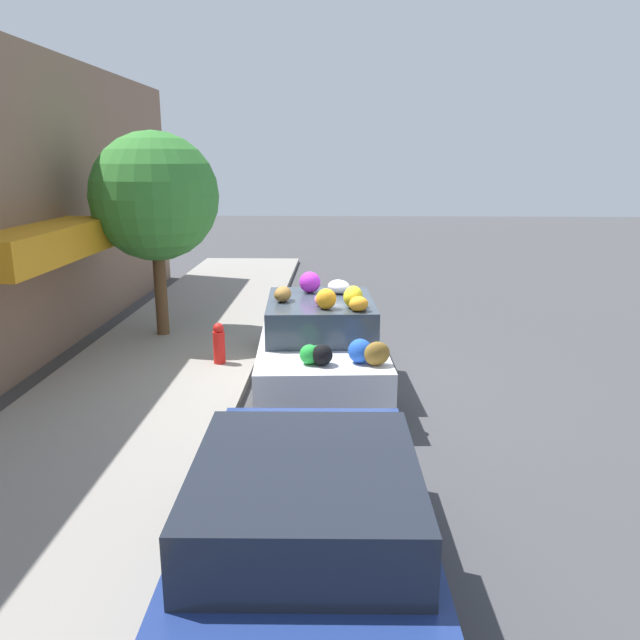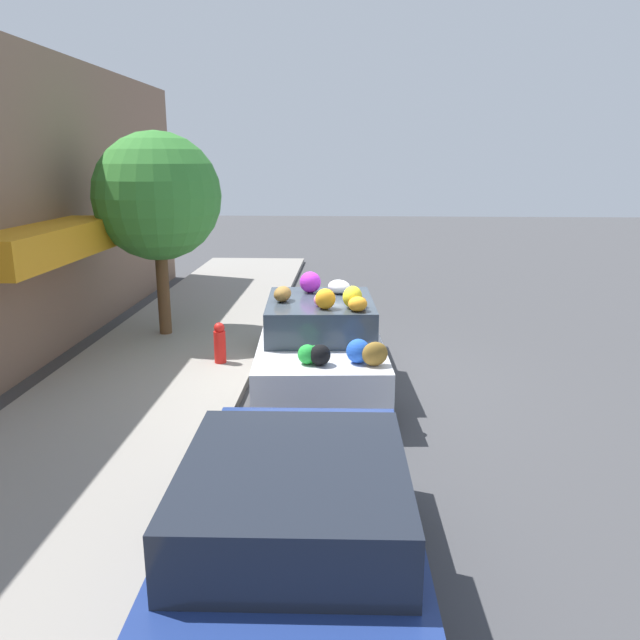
{
  "view_description": "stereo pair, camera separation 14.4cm",
  "coord_description": "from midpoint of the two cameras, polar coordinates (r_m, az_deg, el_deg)",
  "views": [
    {
      "loc": [
        -9.43,
        -0.34,
        3.49
      ],
      "look_at": [
        0.0,
        -0.03,
        1.04
      ],
      "focal_mm": 35.0,
      "sensor_mm": 36.0,
      "label": 1
    },
    {
      "loc": [
        -9.43,
        -0.49,
        3.49
      ],
      "look_at": [
        0.0,
        -0.03,
        1.04
      ],
      "focal_mm": 35.0,
      "sensor_mm": 36.0,
      "label": 2
    }
  ],
  "objects": [
    {
      "name": "sidewalk_curb",
      "position": [
        10.51,
        -15.53,
        -5.05
      ],
      "size": [
        24.0,
        3.2,
        0.13
      ],
      "color": "gray",
      "rests_on": "ground"
    },
    {
      "name": "fire_hydrant",
      "position": [
        10.65,
        -9.6,
        -2.12
      ],
      "size": [
        0.2,
        0.2,
        0.7
      ],
      "color": "red",
      "rests_on": "sidewalk_curb"
    },
    {
      "name": "street_tree",
      "position": [
        12.33,
        -15.21,
        10.78
      ],
      "size": [
        2.4,
        2.4,
        3.88
      ],
      "color": "brown",
      "rests_on": "sidewalk_curb"
    },
    {
      "name": "ground_plane",
      "position": [
        10.07,
        -0.6,
        -5.76
      ],
      "size": [
        60.0,
        60.0,
        0.0
      ],
      "primitive_type": "plane",
      "color": "#424244"
    },
    {
      "name": "art_car",
      "position": [
        9.78,
        -0.36,
        -1.77
      ],
      "size": [
        4.38,
        2.08,
        1.75
      ],
      "rotation": [
        0.0,
        0.0,
        0.06
      ],
      "color": "silver",
      "rests_on": "ground"
    },
    {
      "name": "parked_car_plain",
      "position": [
        4.98,
        -2.1,
        -19.31
      ],
      "size": [
        4.1,
        1.93,
        1.41
      ],
      "rotation": [
        0.0,
        0.0,
        0.02
      ],
      "color": "navy",
      "rests_on": "ground"
    }
  ]
}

